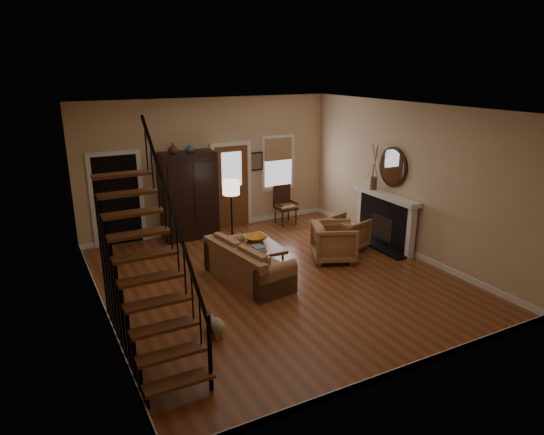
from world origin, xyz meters
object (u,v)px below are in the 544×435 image
armoire (189,196)px  sofa (248,263)px  coffee_table (257,255)px  armchair_right (347,233)px  side_chair (286,206)px  floor_lamp (232,216)px  armchair_left (334,242)px

armoire → sofa: bearing=-86.6°
coffee_table → armchair_right: armchair_right is taller
sofa → side_chair: side_chair is taller
armoire → floor_lamp: armoire is taller
floor_lamp → side_chair: (2.01, 1.11, -0.30)m
armchair_left → armchair_right: bearing=-33.3°
armchair_left → coffee_table: bearing=97.9°
armoire → side_chair: (2.55, -0.20, -0.54)m
coffee_table → floor_lamp: (-0.10, 1.07, 0.56)m
sofa → armchair_right: 2.80m
sofa → floor_lamp: (0.37, 1.63, 0.45)m
armoire → floor_lamp: 1.44m
coffee_table → sofa: bearing=-129.4°
armoire → sofa: size_ratio=1.07×
armchair_right → floor_lamp: 2.66m
coffee_table → floor_lamp: size_ratio=0.82×
armchair_left → side_chair: 2.66m
armchair_right → side_chair: 2.24m
side_chair → floor_lamp: bearing=-151.0°
sofa → armchair_right: armchair_right is taller
armoire → floor_lamp: size_ratio=1.29×
side_chair → armchair_left: bearing=-96.3°
floor_lamp → side_chair: 2.32m
armchair_left → floor_lamp: floor_lamp is taller
sofa → armoire: bearing=84.4°
sofa → coffee_table: 0.74m
armoire → armchair_left: armoire is taller
floor_lamp → armchair_right: bearing=-24.6°
armchair_right → side_chair: size_ratio=0.79×
sofa → side_chair: 3.63m
armchair_left → floor_lamp: 2.33m
sofa → side_chair: size_ratio=1.93×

